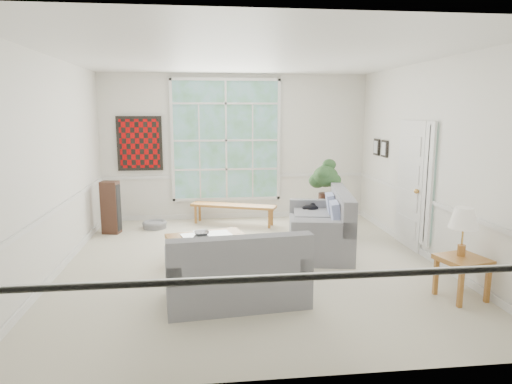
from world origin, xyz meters
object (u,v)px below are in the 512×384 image
at_px(loveseat_right, 319,221).
at_px(end_table, 321,219).
at_px(loveseat_front, 236,266).
at_px(coffee_table, 207,249).
at_px(side_table, 461,278).

xyz_separation_m(loveseat_right, end_table, (0.32, 1.05, -0.23)).
relative_size(loveseat_right, loveseat_front, 1.11).
relative_size(coffee_table, side_table, 2.20).
height_order(loveseat_right, coffee_table, loveseat_right).
bearing_deg(side_table, end_table, 106.07).
relative_size(loveseat_front, coffee_table, 1.44).
height_order(loveseat_right, end_table, loveseat_right).
height_order(loveseat_right, side_table, loveseat_right).
bearing_deg(loveseat_front, loveseat_right, 45.82).
distance_m(end_table, side_table, 3.29).
xyz_separation_m(loveseat_right, loveseat_front, (-1.49, -1.89, -0.05)).
relative_size(coffee_table, end_table, 2.16).
bearing_deg(loveseat_front, coffee_table, 97.06).
distance_m(loveseat_front, side_table, 2.73).
height_order(loveseat_front, end_table, loveseat_front).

